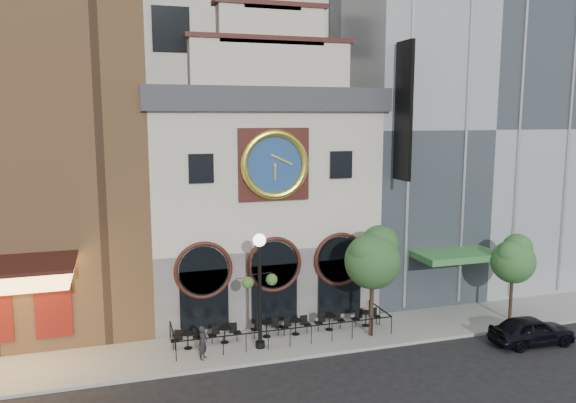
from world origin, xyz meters
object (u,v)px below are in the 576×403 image
(car_right, at_px, (532,330))
(tree_right, at_px, (514,258))
(bistro_2, at_px, (267,328))
(pedestrian, at_px, (203,343))
(bistro_0, at_px, (188,339))
(bistro_4, at_px, (329,321))
(bistro_1, at_px, (225,333))
(lamppost, at_px, (260,278))
(bistro_5, at_px, (366,317))
(bistro_3, at_px, (296,325))
(tree_left, at_px, (373,256))

(car_right, distance_m, tree_right, 4.13)
(bistro_2, relative_size, pedestrian, 1.04)
(bistro_0, distance_m, bistro_4, 7.17)
(bistro_1, xyz_separation_m, tree_right, (15.23, -1.39, 2.90))
(pedestrian, relative_size, lamppost, 0.28)
(bistro_0, xyz_separation_m, bistro_4, (7.17, 0.21, 0.00))
(bistro_5, bearing_deg, lamppost, -170.00)
(bistro_1, xyz_separation_m, bistro_3, (3.58, -0.04, 0.00))
(bistro_0, xyz_separation_m, tree_right, (17.00, -1.21, 2.90))
(pedestrian, bearing_deg, bistro_3, -40.18)
(pedestrian, bearing_deg, bistro_5, -47.48)
(lamppost, relative_size, tree_left, 1.00)
(bistro_1, bearing_deg, bistro_2, 2.58)
(bistro_0, height_order, pedestrian, pedestrian)
(bistro_1, distance_m, bistro_3, 3.58)
(bistro_4, xyz_separation_m, lamppost, (-3.91, -1.10, 2.92))
(bistro_0, relative_size, bistro_3, 1.00)
(bistro_2, xyz_separation_m, bistro_3, (1.46, -0.13, 0.00))
(bistro_3, xyz_separation_m, car_right, (10.61, -4.19, 0.09))
(bistro_1, xyz_separation_m, car_right, (14.18, -4.23, 0.09))
(bistro_3, xyz_separation_m, lamppost, (-2.09, -1.03, 2.92))
(bistro_5, relative_size, tree_right, 0.34)
(bistro_1, distance_m, bistro_4, 5.40)
(pedestrian, xyz_separation_m, tree_right, (16.48, 0.13, 2.60))
(bistro_1, bearing_deg, car_right, -16.60)
(car_right, height_order, tree_left, tree_left)
(bistro_3, relative_size, bistro_4, 1.00)
(tree_left, bearing_deg, tree_right, -1.35)
(bistro_2, height_order, car_right, car_right)
(lamppost, bearing_deg, bistro_5, 2.82)
(bistro_1, bearing_deg, tree_left, -9.51)
(bistro_4, bearing_deg, tree_left, -34.90)
(bistro_0, bearing_deg, bistro_1, 5.71)
(bistro_4, distance_m, bistro_5, 2.01)
(bistro_1, xyz_separation_m, bistro_4, (5.40, 0.03, 0.00))
(bistro_4, relative_size, tree_left, 0.29)
(bistro_0, height_order, bistro_2, same)
(pedestrian, distance_m, lamppost, 3.82)
(bistro_2, distance_m, bistro_4, 3.29)
(bistro_0, height_order, car_right, car_right)
(bistro_0, relative_size, bistro_4, 1.00)
(bistro_3, distance_m, bistro_5, 3.83)
(bistro_2, xyz_separation_m, bistro_5, (5.30, -0.12, 0.00))
(car_right, relative_size, tree_left, 0.75)
(tree_left, bearing_deg, bistro_1, 170.49)
(bistro_1, bearing_deg, bistro_5, -0.21)
(bistro_0, height_order, tree_left, tree_left)
(bistro_3, height_order, car_right, car_right)
(bistro_2, distance_m, pedestrian, 3.74)
(bistro_1, relative_size, tree_left, 0.29)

